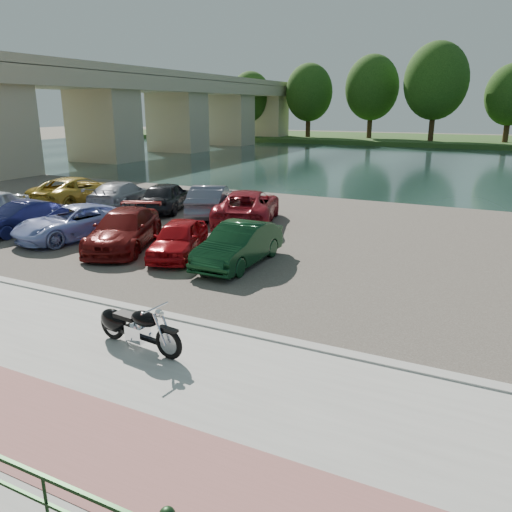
{
  "coord_description": "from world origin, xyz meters",
  "views": [
    {
      "loc": [
        6.25,
        -7.14,
        5.0
      ],
      "look_at": [
        0.51,
        4.53,
        1.1
      ],
      "focal_mm": 35.0,
      "sensor_mm": 36.0,
      "label": 1
    }
  ],
  "objects": [
    {
      "name": "car_2",
      "position": [
        -8.54,
        6.75,
        0.68
      ],
      "size": [
        3.14,
        4.97,
        1.28
      ],
      "primitive_type": "imported",
      "rotation": [
        0.0,
        0.0,
        -0.24
      ],
      "color": "#9AA7E0",
      "rests_on": "parking_lot"
    },
    {
      "name": "car_9",
      "position": [
        -5.93,
        12.76,
        0.77
      ],
      "size": [
        3.03,
        4.7,
        1.46
      ],
      "primitive_type": "imported",
      "rotation": [
        0.0,
        0.0,
        3.51
      ],
      "color": "slate",
      "rests_on": "parking_lot"
    },
    {
      "name": "kerb",
      "position": [
        0.0,
        2.0,
        0.07
      ],
      "size": [
        60.0,
        0.3,
        0.14
      ],
      "primitive_type": "cube",
      "color": "#A4A29B",
      "rests_on": "ground"
    },
    {
      "name": "car_6",
      "position": [
        -13.61,
        12.05,
        0.78
      ],
      "size": [
        2.66,
        5.42,
        1.48
      ],
      "primitive_type": "imported",
      "rotation": [
        0.0,
        0.0,
        3.18
      ],
      "color": "#B19029",
      "rests_on": "parking_lot"
    },
    {
      "name": "car_4",
      "position": [
        -3.44,
        6.54,
        0.66
      ],
      "size": [
        2.56,
        3.93,
        1.24
      ],
      "primitive_type": "imported",
      "rotation": [
        0.0,
        0.0,
        0.32
      ],
      "color": "#A70B11",
      "rests_on": "parking_lot"
    },
    {
      "name": "car_5",
      "position": [
        -1.15,
        6.63,
        0.71
      ],
      "size": [
        1.43,
        4.06,
        1.34
      ],
      "primitive_type": "imported",
      "rotation": [
        0.0,
        0.0,
        0.0
      ],
      "color": "black",
      "rests_on": "parking_lot"
    },
    {
      "name": "motorcycle",
      "position": [
        -0.37,
        0.37,
        0.56
      ],
      "size": [
        2.33,
        0.75,
        1.05
      ],
      "rotation": [
        0.0,
        0.0,
        -0.12
      ],
      "color": "black",
      "rests_on": "promenade"
    },
    {
      "name": "promenade",
      "position": [
        0.0,
        -1.0,
        0.05
      ],
      "size": [
        60.0,
        6.0,
        0.1
      ],
      "primitive_type": "cube",
      "color": "#A4A29B",
      "rests_on": "ground"
    },
    {
      "name": "bridge",
      "position": [
        -28.0,
        41.02,
        5.52
      ],
      "size": [
        7.0,
        56.0,
        8.55
      ],
      "color": "tan",
      "rests_on": "ground"
    },
    {
      "name": "car_10",
      "position": [
        -3.68,
        12.17,
        0.78
      ],
      "size": [
        4.02,
        5.83,
        1.48
      ],
      "primitive_type": "imported",
      "rotation": [
        0.0,
        0.0,
        3.47
      ],
      "color": "maroon",
      "rests_on": "parking_lot"
    },
    {
      "name": "car_7",
      "position": [
        -10.95,
        12.32,
        0.72
      ],
      "size": [
        3.03,
        5.04,
        1.37
      ],
      "primitive_type": "imported",
      "rotation": [
        0.0,
        0.0,
        3.39
      ],
      "color": "#A0A0A9",
      "rests_on": "parking_lot"
    },
    {
      "name": "far_trees",
      "position": [
        4.36,
        65.79,
        7.49
      ],
      "size": [
        70.25,
        10.68,
        12.52
      ],
      "color": "#362413",
      "rests_on": "far_bank"
    },
    {
      "name": "ground",
      "position": [
        0.0,
        0.0,
        0.0
      ],
      "size": [
        200.0,
        200.0,
        0.0
      ],
      "primitive_type": "plane",
      "color": "#595447",
      "rests_on": "ground"
    },
    {
      "name": "parking_lot",
      "position": [
        0.0,
        11.0,
        0.02
      ],
      "size": [
        60.0,
        18.0,
        0.04
      ],
      "primitive_type": "cube",
      "color": "#453F37",
      "rests_on": "ground"
    },
    {
      "name": "pink_path",
      "position": [
        0.0,
        -2.5,
        0.1
      ],
      "size": [
        60.0,
        2.0,
        0.01
      ],
      "primitive_type": "cube",
      "color": "#9A5E57",
      "rests_on": "promenade"
    },
    {
      "name": "far_bank",
      "position": [
        0.0,
        72.0,
        0.3
      ],
      "size": [
        120.0,
        24.0,
        0.6
      ],
      "primitive_type": "cube",
      "color": "#274819",
      "rests_on": "ground"
    },
    {
      "name": "car_8",
      "position": [
        -8.47,
        12.78,
        0.77
      ],
      "size": [
        2.87,
        4.59,
        1.46
      ],
      "primitive_type": "imported",
      "rotation": [
        0.0,
        0.0,
        3.43
      ],
      "color": "black",
      "rests_on": "parking_lot"
    },
    {
      "name": "car_1",
      "position": [
        -11.14,
        6.51,
        0.67
      ],
      "size": [
        1.72,
        3.92,
        1.25
      ],
      "primitive_type": "imported",
      "rotation": [
        0.0,
        0.0,
        -0.11
      ],
      "color": "#161844",
      "rests_on": "parking_lot"
    },
    {
      "name": "river",
      "position": [
        0.0,
        40.0,
        0.0
      ],
      "size": [
        120.0,
        40.0,
        0.0
      ],
      "primitive_type": "cube",
      "color": "#192D2A",
      "rests_on": "ground"
    },
    {
      "name": "car_3",
      "position": [
        -5.84,
        6.55,
        0.72
      ],
      "size": [
        3.51,
        5.06,
        1.36
      ],
      "primitive_type": "imported",
      "rotation": [
        0.0,
        0.0,
        0.38
      ],
      "color": "#5E0E0D",
      "rests_on": "parking_lot"
    }
  ]
}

